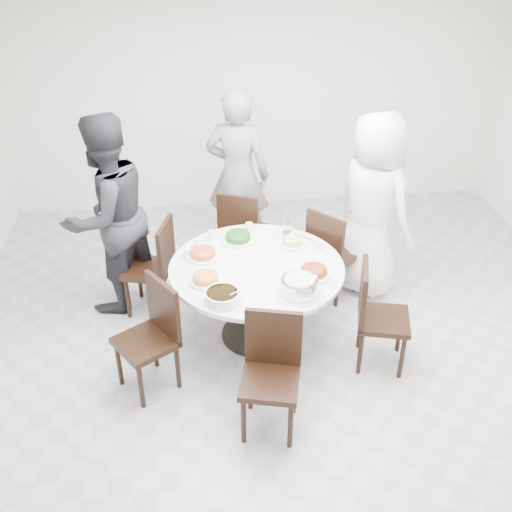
{
  "coord_description": "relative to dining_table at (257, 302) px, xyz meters",
  "views": [
    {
      "loc": [
        -0.79,
        -4.0,
        3.49
      ],
      "look_at": [
        -0.3,
        0.32,
        0.82
      ],
      "focal_mm": 42.0,
      "sensor_mm": 36.0,
      "label": 1
    }
  ],
  "objects": [
    {
      "name": "diner_left",
      "position": [
        -1.29,
        0.68,
        0.58
      ],
      "size": [
        1.17,
        1.16,
        1.91
      ],
      "primitive_type": "imported",
      "rotation": [
        0.0,
        0.0,
        3.91
      ],
      "color": "black",
      "rests_on": "floor"
    },
    {
      "name": "wall_back",
      "position": [
        0.3,
        2.73,
        1.02
      ],
      "size": [
        6.0,
        0.01,
        2.8
      ],
      "primitive_type": "cube",
      "color": "white",
      "rests_on": "ground"
    },
    {
      "name": "chair_ne",
      "position": [
        0.83,
        0.6,
        0.1
      ],
      "size": [
        0.59,
        0.59,
        0.95
      ],
      "primitive_type": "cube",
      "rotation": [
        0.0,
        0.0,
        2.32
      ],
      "color": "black",
      "rests_on": "floor"
    },
    {
      "name": "dish_greens",
      "position": [
        -0.12,
        0.44,
        0.41
      ],
      "size": [
        0.3,
        0.3,
        0.08
      ],
      "primitive_type": "cylinder",
      "color": "white",
      "rests_on": "dining_table"
    },
    {
      "name": "dish_tofu",
      "position": [
        -0.44,
        -0.2,
        0.41
      ],
      "size": [
        0.27,
        0.27,
        0.07
      ],
      "primitive_type": "cylinder",
      "color": "white",
      "rests_on": "dining_table"
    },
    {
      "name": "dish_orange",
      "position": [
        -0.45,
        0.19,
        0.41
      ],
      "size": [
        0.28,
        0.28,
        0.08
      ],
      "primitive_type": "cylinder",
      "color": "white",
      "rests_on": "dining_table"
    },
    {
      "name": "dish_pale",
      "position": [
        0.36,
        0.31,
        0.41
      ],
      "size": [
        0.23,
        0.23,
        0.06
      ],
      "primitive_type": "cylinder",
      "color": "white",
      "rests_on": "dining_table"
    },
    {
      "name": "dish_redbrown",
      "position": [
        0.45,
        -0.2,
        0.41
      ],
      "size": [
        0.28,
        0.28,
        0.07
      ],
      "primitive_type": "cylinder",
      "color": "white",
      "rests_on": "dining_table"
    },
    {
      "name": "diner_middle",
      "position": [
        -0.03,
        1.5,
        0.55
      ],
      "size": [
        0.78,
        0.63,
        1.86
      ],
      "primitive_type": "imported",
      "rotation": [
        0.0,
        0.0,
        2.82
      ],
      "color": "black",
      "rests_on": "floor"
    },
    {
      "name": "dining_table",
      "position": [
        0.0,
        0.0,
        0.0
      ],
      "size": [
        1.5,
        1.5,
        0.75
      ],
      "primitive_type": "cylinder",
      "color": "white",
      "rests_on": "floor"
    },
    {
      "name": "chair_sw",
      "position": [
        -0.94,
        -0.55,
        0.1
      ],
      "size": [
        0.58,
        0.58,
        0.95
      ],
      "primitive_type": "cube",
      "rotation": [
        0.0,
        0.0,
        5.31
      ],
      "color": "black",
      "rests_on": "floor"
    },
    {
      "name": "beverage_bottle",
      "position": [
        0.33,
        0.48,
        0.49
      ],
      "size": [
        0.07,
        0.07,
        0.24
      ],
      "primitive_type": "cylinder",
      "color": "#307933",
      "rests_on": "dining_table"
    },
    {
      "name": "soup_bowl",
      "position": [
        -0.32,
        -0.48,
        0.42
      ],
      "size": [
        0.28,
        0.28,
        0.09
      ],
      "primitive_type": "cylinder",
      "color": "white",
      "rests_on": "dining_table"
    },
    {
      "name": "chair_se",
      "position": [
        1.0,
        -0.47,
        0.1
      ],
      "size": [
        0.51,
        0.51,
        0.95
      ],
      "primitive_type": "cube",
      "rotation": [
        0.0,
        0.0,
        7.59
      ],
      "color": "black",
      "rests_on": "floor"
    },
    {
      "name": "floor",
      "position": [
        0.3,
        -0.27,
        -0.38
      ],
      "size": [
        6.0,
        6.0,
        0.01
      ],
      "primitive_type": "cube",
      "color": "#A5A4A9",
      "rests_on": "ground"
    },
    {
      "name": "chair_nw",
      "position": [
        -0.96,
        0.53,
        0.1
      ],
      "size": [
        0.52,
        0.52,
        0.95
      ],
      "primitive_type": "cube",
      "rotation": [
        0.0,
        0.0,
        4.44
      ],
      "color": "black",
      "rests_on": "floor"
    },
    {
      "name": "chair_n",
      "position": [
        -0.01,
        1.14,
        0.1
      ],
      "size": [
        0.55,
        0.55,
        0.95
      ],
      "primitive_type": "cube",
      "rotation": [
        0.0,
        0.0,
        2.74
      ],
      "color": "black",
      "rests_on": "floor"
    },
    {
      "name": "ceiling",
      "position": [
        0.3,
        -0.27,
        2.42
      ],
      "size": [
        6.0,
        6.0,
        0.01
      ],
      "primitive_type": "cube",
      "color": "white",
      "rests_on": "ground"
    },
    {
      "name": "diner_right",
      "position": [
        1.19,
        0.67,
        0.54
      ],
      "size": [
        0.97,
        1.07,
        1.83
      ],
      "primitive_type": "imported",
      "rotation": [
        0.0,
        0.0,
        2.14
      ],
      "color": "white",
      "rests_on": "floor"
    },
    {
      "name": "tea_cups",
      "position": [
        0.03,
        0.62,
        0.42
      ],
      "size": [
        0.07,
        0.07,
        0.08
      ],
      "primitive_type": "cylinder",
      "color": "white",
      "rests_on": "dining_table"
    },
    {
      "name": "chair_s",
      "position": [
        -0.03,
        -1.1,
        0.1
      ],
      "size": [
        0.51,
        0.51,
        0.95
      ],
      "primitive_type": "cube",
      "rotation": [
        0.0,
        0.0,
        6.04
      ],
      "color": "black",
      "rests_on": "floor"
    },
    {
      "name": "rice_bowl",
      "position": [
        0.29,
        -0.44,
        0.44
      ],
      "size": [
        0.3,
        0.3,
        0.13
      ],
      "primitive_type": "cylinder",
      "color": "silver",
      "rests_on": "dining_table"
    },
    {
      "name": "chopsticks",
      "position": [
        -0.01,
        0.68,
        0.38
      ],
      "size": [
        0.24,
        0.04,
        0.01
      ],
      "primitive_type": null,
      "color": "tan",
      "rests_on": "dining_table"
    }
  ]
}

